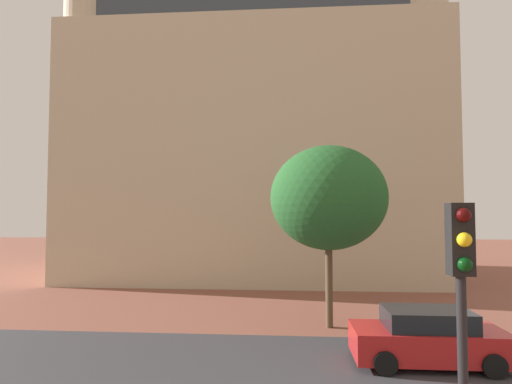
# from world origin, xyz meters

# --- Properties ---
(ground_plane) EXTENTS (120.00, 120.00, 0.00)m
(ground_plane) POSITION_xyz_m (0.00, 10.00, 0.00)
(ground_plane) COLOR brown
(landmark_building) EXTENTS (23.90, 13.37, 33.94)m
(landmark_building) POSITION_xyz_m (-1.00, 29.25, 10.05)
(landmark_building) COLOR beige
(landmark_building) RESTS_ON ground_plane
(car_red) EXTENTS (4.23, 2.07, 1.56)m
(car_red) POSITION_xyz_m (4.94, 11.71, 0.75)
(car_red) COLOR red
(car_red) RESTS_ON ground_plane
(traffic_light_pole) EXTENTS (0.28, 0.34, 4.46)m
(traffic_light_pole) POSITION_xyz_m (3.10, 4.51, 3.12)
(traffic_light_pole) COLOR black
(traffic_light_pole) RESTS_ON ground_plane
(tree_curb_far) EXTENTS (4.45, 4.45, 6.91)m
(tree_curb_far) POSITION_xyz_m (2.51, 15.44, 4.90)
(tree_curb_far) COLOR brown
(tree_curb_far) RESTS_ON ground_plane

